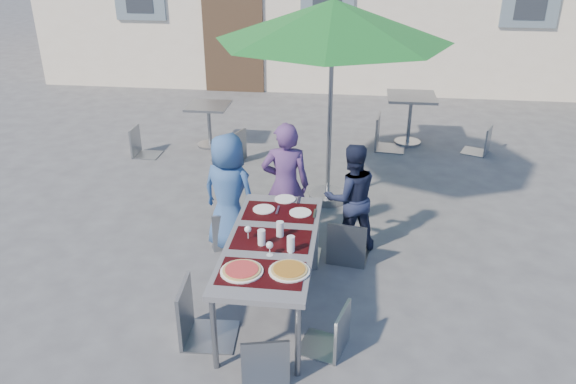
# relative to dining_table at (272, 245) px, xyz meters

# --- Properties ---
(ground) EXTENTS (90.00, 90.00, 0.00)m
(ground) POSITION_rel_dining_table_xyz_m (-0.01, 0.21, -0.70)
(ground) COLOR #47474A
(ground) RESTS_ON ground
(dining_table) EXTENTS (0.80, 1.85, 0.76)m
(dining_table) POSITION_rel_dining_table_xyz_m (0.00, 0.00, 0.00)
(dining_table) COLOR #49494E
(dining_table) RESTS_ON ground
(pizza_near_left) EXTENTS (0.36, 0.36, 0.03)m
(pizza_near_left) POSITION_rel_dining_table_xyz_m (-0.16, -0.56, 0.07)
(pizza_near_left) COLOR white
(pizza_near_left) RESTS_ON dining_table
(pizza_near_right) EXTENTS (0.34, 0.34, 0.03)m
(pizza_near_right) POSITION_rel_dining_table_xyz_m (0.23, -0.50, 0.07)
(pizza_near_right) COLOR white
(pizza_near_right) RESTS_ON dining_table
(glassware) EXTENTS (0.48, 0.40, 0.15)m
(glassware) POSITION_rel_dining_table_xyz_m (0.03, -0.08, 0.13)
(glassware) COLOR silver
(glassware) RESTS_ON dining_table
(place_settings) EXTENTS (0.63, 0.50, 0.01)m
(place_settings) POSITION_rel_dining_table_xyz_m (0.02, 0.65, 0.06)
(place_settings) COLOR white
(place_settings) RESTS_ON dining_table
(child_0) EXTENTS (0.77, 0.63, 1.35)m
(child_0) POSITION_rel_dining_table_xyz_m (-0.64, 1.09, -0.02)
(child_0) COLOR #345890
(child_0) RESTS_ON ground
(child_1) EXTENTS (0.57, 0.41, 1.46)m
(child_1) POSITION_rel_dining_table_xyz_m (-0.03, 1.23, 0.03)
(child_1) COLOR #52336A
(child_1) RESTS_ON ground
(child_2) EXTENTS (0.69, 0.52, 1.25)m
(child_2) POSITION_rel_dining_table_xyz_m (0.69, 1.24, -0.07)
(child_2) COLOR #191F38
(child_2) RESTS_ON ground
(chair_0) EXTENTS (0.50, 0.51, 0.86)m
(chair_0) POSITION_rel_dining_table_xyz_m (-0.68, 1.08, -0.20)
(chair_0) COLOR gray
(chair_0) RESTS_ON ground
(chair_1) EXTENTS (0.45, 0.45, 0.99)m
(chair_1) POSITION_rel_dining_table_xyz_m (0.16, 0.82, -0.11)
(chair_1) COLOR #8F979B
(chair_1) RESTS_ON ground
(chair_2) EXTENTS (0.48, 0.49, 0.95)m
(chair_2) POSITION_rel_dining_table_xyz_m (0.69, 0.91, -0.14)
(chair_2) COLOR gray
(chair_2) RESTS_ON ground
(chair_3) EXTENTS (0.49, 0.48, 1.03)m
(chair_3) POSITION_rel_dining_table_xyz_m (-0.59, -0.51, -0.09)
(chair_3) COLOR gray
(chair_3) RESTS_ON ground
(chair_4) EXTENTS (0.46, 0.46, 0.84)m
(chair_4) POSITION_rel_dining_table_xyz_m (0.60, -0.53, -0.21)
(chair_4) COLOR #91979C
(chair_4) RESTS_ON ground
(chair_5) EXTENTS (0.46, 0.46, 0.86)m
(chair_5) POSITION_rel_dining_table_xyz_m (0.13, -1.13, -0.20)
(chair_5) COLOR gray
(chair_5) RESTS_ON ground
(patio_umbrella) EXTENTS (2.83, 2.83, 2.58)m
(patio_umbrella) POSITION_rel_dining_table_xyz_m (0.38, 2.41, 1.63)
(patio_umbrella) COLOR #96989D
(patio_umbrella) RESTS_ON ground
(cafe_table_0) EXTENTS (0.66, 0.66, 0.71)m
(cafe_table_0) POSITION_rel_dining_table_xyz_m (-1.70, 4.24, -0.23)
(cafe_table_0) COLOR #96989D
(cafe_table_0) RESTS_ON ground
(bg_chair_l_0) EXTENTS (0.40, 0.39, 0.88)m
(bg_chair_l_0) POSITION_rel_dining_table_xyz_m (-2.68, 3.68, -0.18)
(bg_chair_l_0) COLOR gray
(bg_chair_l_0) RESTS_ON ground
(bg_chair_r_0) EXTENTS (0.54, 0.53, 0.93)m
(bg_chair_r_0) POSITION_rel_dining_table_xyz_m (-1.17, 3.65, -0.15)
(bg_chair_r_0) COLOR gray
(bg_chair_r_0) RESTS_ON ground
(cafe_table_1) EXTENTS (0.78, 0.78, 0.83)m
(cafe_table_1) POSITION_rel_dining_table_xyz_m (1.59, 4.77, -0.10)
(cafe_table_1) COLOR #96989D
(cafe_table_1) RESTS_ON ground
(bg_chair_l_1) EXTENTS (0.52, 0.52, 1.05)m
(bg_chair_l_1) POSITION_rel_dining_table_xyz_m (1.17, 4.49, -0.07)
(bg_chair_l_1) COLOR gray
(bg_chair_l_1) RESTS_ON ground
(bg_chair_r_1) EXTENTS (0.50, 0.50, 0.87)m
(bg_chair_r_1) POSITION_rel_dining_table_xyz_m (2.73, 4.45, -0.19)
(bg_chair_r_1) COLOR gray
(bg_chair_r_1) RESTS_ON ground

